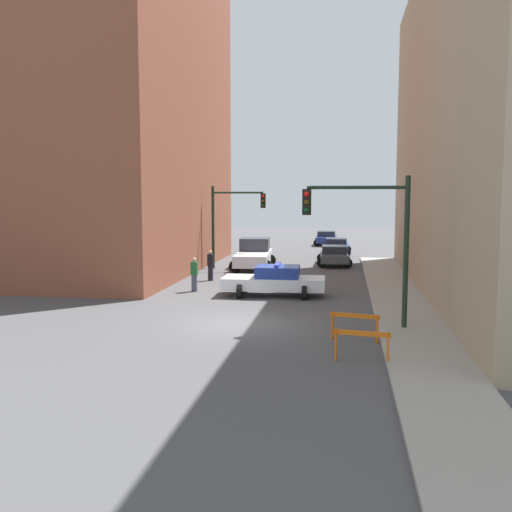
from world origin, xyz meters
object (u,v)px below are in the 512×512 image
Objects in this scene: parked_car_mid at (336,246)px; pedestrian_crossing at (194,274)px; police_car at (275,280)px; barrier_front at (362,341)px; barrier_mid at (355,322)px; parked_car_near at (334,255)px; parked_car_far at (326,238)px; white_truck at (254,255)px; traffic_light_far at (230,215)px; pedestrian_corner at (210,265)px; traffic_light_near at (372,228)px.

parked_car_mid is 19.17m from pedestrian_crossing.
police_car reaches higher than barrier_front.
pedestrian_crossing is 1.05× the size of barrier_mid.
barrier_front is (1.17, -22.15, -0.06)m from parked_car_near.
parked_car_mid and parked_car_far have the same top height.
parked_car_near is 22.19m from barrier_front.
pedestrian_crossing reaches higher than parked_car_near.
white_truck is 18.44m from parked_car_far.
parked_car_near is (6.47, 2.83, -2.72)m from traffic_light_far.
parked_car_near is 2.64× the size of pedestrian_corner.
parked_car_mid is at bearing 86.71° from parked_car_near.
parked_car_near and parked_car_far have the same top height.
police_car is 18.81m from parked_car_mid.
traffic_light_far is at bearing 113.74° from barrier_mid.
barrier_mid is at bearing -157.13° from police_car.
barrier_mid is (3.52, -7.75, -0.11)m from police_car.
pedestrian_corner is (-8.10, 10.19, -2.67)m from traffic_light_near.
white_truck is 3.47× the size of barrier_front.
traffic_light_near is 1.10× the size of police_car.
parked_car_mid is 2.61× the size of pedestrian_crossing.
white_truck reaches higher than pedestrian_crossing.
pedestrian_corner is at bearing -103.71° from parked_car_far.
traffic_light_far reaches higher than parked_car_near.
barrier_front is (6.13, -19.37, -0.29)m from white_truck.
parked_car_near is 1.02× the size of parked_car_far.
parked_car_far is (-1.04, 8.66, 0.00)m from parked_car_mid.
traffic_light_near is at bearing 72.29° from barrier_mid.
traffic_light_far is at bearing -8.39° from pedestrian_corner.
pedestrian_crossing is (-1.54, -8.67, -0.04)m from white_truck.
barrier_front is at bearing -68.44° from traffic_light_far.
parked_car_far is at bearing 93.25° from barrier_mid.
parked_car_far is at bearing 90.88° from parked_car_near.
barrier_front is (1.11, -28.72, -0.06)m from parked_car_mid.
pedestrian_corner is at bearing 122.35° from barrier_mid.
parked_car_mid is at bearing -83.37° from parked_car_far.
parked_car_mid reaches higher than barrier_front.
parked_car_far is (-2.54, 33.32, -2.86)m from traffic_light_near.
pedestrian_corner is at bearing -71.43° from pedestrian_crossing.
barrier_front is at bearing 143.58° from pedestrian_crossing.
traffic_light_near reaches higher than barrier_mid.
police_car is 4.05m from pedestrian_crossing.
parked_car_near reaches higher than barrier_front.
police_car is 10.73m from barrier_front.
traffic_light_far is at bearing -107.11° from parked_car_far.
white_truck reaches higher than parked_car_mid.
police_car is 12.33m from parked_car_near.
barrier_front and barrier_mid have the same top height.
parked_car_far reaches higher than barrier_front.
white_truck is (-6.52, 15.31, -2.62)m from traffic_light_near.
police_car is 8.51m from barrier_mid.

